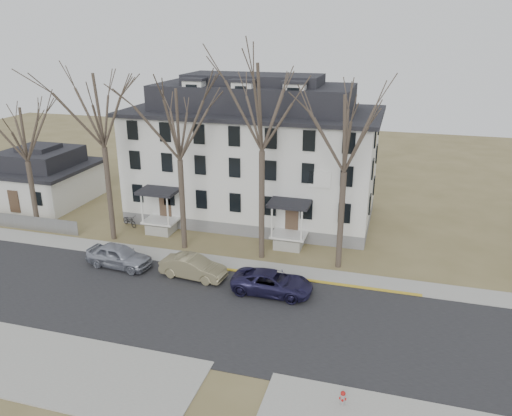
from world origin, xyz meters
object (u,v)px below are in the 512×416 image
(car_silver, at_px, (119,256))
(car_navy, at_px, (272,283))
(bicycle_left, at_px, (130,221))
(tree_mid_left, at_px, (178,120))
(small_house, at_px, (43,178))
(car_tan, at_px, (193,268))
(fire_hydrant, at_px, (343,398))
(tree_far_left, at_px, (100,105))
(boarding_house, at_px, (253,155))
(tree_mid_right, at_px, (347,129))
(tree_center, at_px, (262,101))
(tree_bungalow, at_px, (23,131))

(car_silver, bearing_deg, car_navy, -87.17)
(bicycle_left, bearing_deg, tree_mid_left, -84.92)
(small_house, relative_size, car_silver, 1.87)
(car_tan, xyz_separation_m, car_navy, (5.50, -0.54, -0.03))
(fire_hydrant, bearing_deg, tree_far_left, 145.20)
(boarding_house, distance_m, small_house, 20.34)
(boarding_house, relative_size, tree_mid_right, 1.63)
(tree_center, distance_m, car_navy, 11.64)
(tree_far_left, bearing_deg, car_silver, -54.30)
(car_navy, distance_m, fire_hydrant, 10.20)
(tree_far_left, relative_size, fire_hydrant, 18.05)
(small_house, bearing_deg, boarding_house, 5.59)
(tree_center, xyz_separation_m, car_silver, (-8.97, -4.22, -10.29))
(small_house, bearing_deg, tree_center, -15.08)
(small_house, bearing_deg, car_silver, -36.59)
(tree_mid_left, bearing_deg, car_silver, -125.08)
(tree_mid_left, height_order, fire_hydrant, tree_mid_left)
(tree_mid_right, bearing_deg, car_silver, -163.72)
(tree_bungalow, xyz_separation_m, car_silver, (10.03, -4.22, -7.33))
(fire_hydrant, bearing_deg, car_silver, 150.49)
(tree_far_left, distance_m, tree_mid_left, 6.05)
(tree_mid_left, height_order, tree_bungalow, tree_mid_left)
(tree_far_left, relative_size, car_silver, 2.95)
(tree_center, height_order, car_silver, tree_center)
(small_house, relative_size, car_tan, 1.97)
(car_silver, bearing_deg, tree_mid_left, -29.08)
(fire_hydrant, bearing_deg, tree_mid_left, 134.83)
(tree_bungalow, height_order, car_tan, tree_bungalow)
(car_silver, relative_size, fire_hydrant, 6.13)
(boarding_house, bearing_deg, tree_mid_left, -110.20)
(tree_bungalow, bearing_deg, tree_center, 0.00)
(tree_mid_left, xyz_separation_m, tree_mid_right, (11.50, 0.00, 0.00))
(tree_far_left, bearing_deg, car_tan, -26.72)
(car_tan, bearing_deg, tree_far_left, 69.06)
(tree_mid_right, height_order, car_silver, tree_mid_right)
(small_house, height_order, car_tan, small_house)
(boarding_house, xyz_separation_m, tree_mid_right, (8.50, -8.15, 4.22))
(car_silver, bearing_deg, small_house, 59.41)
(tree_center, bearing_deg, car_tan, -128.90)
(car_silver, height_order, bicycle_left, car_silver)
(tree_mid_left, relative_size, car_navy, 2.54)
(small_house, relative_size, tree_mid_left, 0.68)
(tree_far_left, xyz_separation_m, bicycle_left, (-0.07, 2.60, -9.86))
(tree_mid_right, height_order, tree_bungalow, tree_mid_right)
(boarding_house, height_order, fire_hydrant, boarding_house)
(tree_far_left, distance_m, tree_bungalow, 7.34)
(tree_bungalow, bearing_deg, car_navy, -12.94)
(car_tan, bearing_deg, small_house, 67.54)
(tree_center, relative_size, car_navy, 2.93)
(tree_center, relative_size, car_silver, 3.16)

